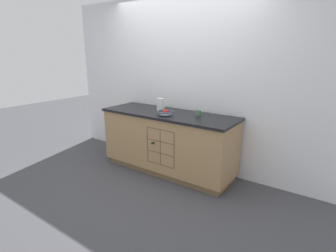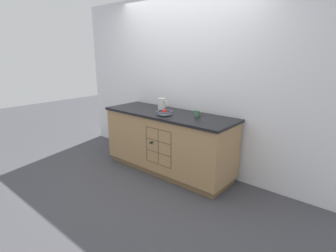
# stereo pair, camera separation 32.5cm
# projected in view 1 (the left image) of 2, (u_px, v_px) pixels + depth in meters

# --- Properties ---
(ground_plane) EXTENTS (14.00, 14.00, 0.00)m
(ground_plane) POSITION_uv_depth(u_px,v_px,m) (168.00, 170.00, 3.98)
(ground_plane) COLOR #424247
(back_wall) EXTENTS (4.40, 0.06, 2.55)m
(back_wall) POSITION_uv_depth(u_px,v_px,m) (183.00, 83.00, 3.94)
(back_wall) COLOR white
(back_wall) RESTS_ON ground_plane
(kitchen_island) EXTENTS (2.02, 0.71, 0.89)m
(kitchen_island) POSITION_uv_depth(u_px,v_px,m) (168.00, 142.00, 3.85)
(kitchen_island) COLOR brown
(kitchen_island) RESTS_ON ground_plane
(fruit_bowl) EXTENTS (0.22, 0.22, 0.08)m
(fruit_bowl) POSITION_uv_depth(u_px,v_px,m) (165.00, 112.00, 3.60)
(fruit_bowl) COLOR #4C5666
(fruit_bowl) RESTS_ON kitchen_island
(white_pitcher) EXTENTS (0.17, 0.11, 0.18)m
(white_pitcher) POSITION_uv_depth(u_px,v_px,m) (161.00, 104.00, 3.89)
(white_pitcher) COLOR silver
(white_pitcher) RESTS_ON kitchen_island
(ceramic_mug) EXTENTS (0.11, 0.07, 0.08)m
(ceramic_mug) POSITION_uv_depth(u_px,v_px,m) (198.00, 113.00, 3.57)
(ceramic_mug) COLOR #4C7A56
(ceramic_mug) RESTS_ON kitchen_island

